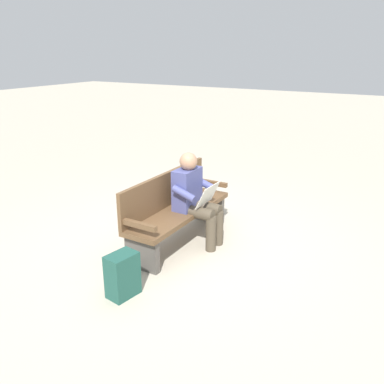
# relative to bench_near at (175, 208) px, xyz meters

# --- Properties ---
(ground_plane) EXTENTS (40.00, 40.00, 0.00)m
(ground_plane) POSITION_rel_bench_near_xyz_m (0.00, 0.07, -0.46)
(ground_plane) COLOR #B7AD99
(bench_near) EXTENTS (1.81, 0.50, 0.90)m
(bench_near) POSITION_rel_bench_near_xyz_m (0.00, 0.00, 0.00)
(bench_near) COLOR brown
(bench_near) RESTS_ON ground
(person_seated) EXTENTS (0.57, 0.58, 1.18)m
(person_seated) POSITION_rel_bench_near_xyz_m (-0.10, 0.23, 0.17)
(person_seated) COLOR #474C84
(person_seated) RESTS_ON ground
(backpack) EXTENTS (0.34, 0.29, 0.46)m
(backpack) POSITION_rel_bench_near_xyz_m (1.32, 0.20, -0.23)
(backpack) COLOR #1E4C42
(backpack) RESTS_ON ground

